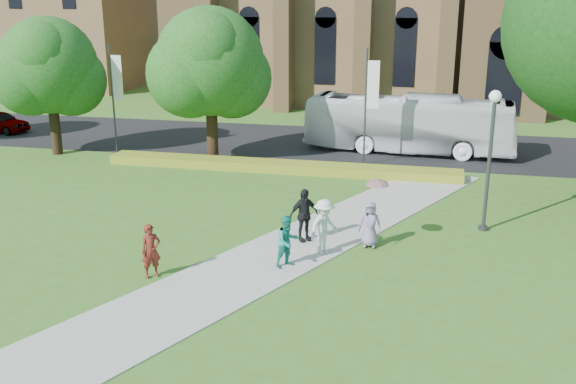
% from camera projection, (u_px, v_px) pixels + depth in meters
% --- Properties ---
extents(ground, '(160.00, 160.00, 0.00)m').
position_uv_depth(ground, '(241.00, 282.00, 19.64)').
color(ground, '#40611D').
rests_on(ground, ground).
extents(road, '(160.00, 10.00, 0.02)m').
position_uv_depth(road, '(339.00, 144.00, 38.29)').
color(road, black).
rests_on(road, ground).
extents(footpath, '(15.58, 28.54, 0.04)m').
position_uv_depth(footpath, '(250.00, 269.00, 20.56)').
color(footpath, '#B2B2A8').
rests_on(footpath, ground).
extents(flower_hedge, '(18.00, 1.40, 0.45)m').
position_uv_depth(flower_hedge, '(280.00, 166.00, 32.32)').
color(flower_hedge, gold).
rests_on(flower_hedge, ground).
extents(streetlamp, '(0.44, 0.44, 5.24)m').
position_uv_depth(streetlamp, '(491.00, 144.00, 23.14)').
color(streetlamp, '#38383D').
rests_on(streetlamp, ground).
extents(street_tree_0, '(5.20, 5.20, 7.50)m').
position_uv_depth(street_tree_0, '(49.00, 66.00, 34.52)').
color(street_tree_0, '#332114').
rests_on(street_tree_0, ground).
extents(street_tree_1, '(5.60, 5.60, 8.05)m').
position_uv_depth(street_tree_1, '(210.00, 62.00, 32.95)').
color(street_tree_1, '#332114').
rests_on(street_tree_1, ground).
extents(banner_pole_0, '(0.70, 0.10, 6.00)m').
position_uv_depth(banner_pole_0, '(368.00, 101.00, 32.38)').
color(banner_pole_0, '#38383D').
rests_on(banner_pole_0, ground).
extents(banner_pole_1, '(0.70, 0.10, 6.00)m').
position_uv_depth(banner_pole_1, '(114.00, 92.00, 35.39)').
color(banner_pole_1, '#38383D').
rests_on(banner_pole_1, ground).
extents(tour_coach, '(11.77, 3.61, 3.23)m').
position_uv_depth(tour_coach, '(409.00, 124.00, 35.80)').
color(tour_coach, silver).
rests_on(tour_coach, road).
extents(car_0, '(4.27, 2.33, 1.38)m').
position_uv_depth(car_0, '(0.00, 121.00, 41.56)').
color(car_0, gray).
rests_on(car_0, road).
extents(pedestrian_0, '(0.73, 0.72, 1.69)m').
position_uv_depth(pedestrian_0, '(151.00, 251.00, 19.74)').
color(pedestrian_0, maroon).
rests_on(pedestrian_0, footpath).
extents(pedestrian_1, '(1.04, 1.05, 1.71)m').
position_uv_depth(pedestrian_1, '(288.00, 241.00, 20.47)').
color(pedestrian_1, '#1B8776').
rests_on(pedestrian_1, footpath).
extents(pedestrian_2, '(1.26, 1.41, 1.90)m').
position_uv_depth(pedestrian_2, '(324.00, 227.00, 21.52)').
color(pedestrian_2, silver).
rests_on(pedestrian_2, footpath).
extents(pedestrian_3, '(1.16, 1.09, 1.92)m').
position_uv_depth(pedestrian_3, '(304.00, 215.00, 22.65)').
color(pedestrian_3, black).
rests_on(pedestrian_3, footpath).
extents(pedestrian_4, '(0.81, 0.55, 1.60)m').
position_uv_depth(pedestrian_4, '(370.00, 224.00, 22.19)').
color(pedestrian_4, gray).
rests_on(pedestrian_4, footpath).
extents(parasol, '(0.92, 0.92, 0.71)m').
position_uv_depth(parasol, '(377.00, 192.00, 21.92)').
color(parasol, '#EFA9C1').
rests_on(parasol, pedestrian_4).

